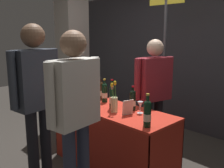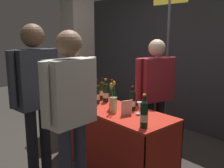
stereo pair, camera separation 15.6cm
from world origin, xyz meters
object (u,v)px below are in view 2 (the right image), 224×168
at_px(concrete_pillar, 78,48).
at_px(wine_glass_near_vendor, 90,100).
at_px(wine_glass_mid, 89,90).
at_px(wine_glass_near_taster, 139,106).
at_px(taster_foreground_right, 71,105).
at_px(booth_signpost, 168,49).
at_px(tasting_table, 112,128).
at_px(featured_wine_bottle, 132,100).
at_px(flower_vase, 113,102).
at_px(vendor_presenter, 156,88).
at_px(display_bottle_0, 106,92).

relative_size(concrete_pillar, wine_glass_near_vendor, 21.73).
xyz_separation_m(wine_glass_mid, wine_glass_near_taster, (0.98, -0.01, -0.01)).
bearing_deg(concrete_pillar, wine_glass_mid, -27.83).
bearing_deg(taster_foreground_right, concrete_pillar, 47.65).
xyz_separation_m(wine_glass_near_taster, booth_signpost, (-0.41, 1.03, 0.57)).
bearing_deg(wine_glass_near_vendor, wine_glass_near_taster, 26.25).
distance_m(tasting_table, featured_wine_bottle, 0.46).
relative_size(featured_wine_bottle, flower_vase, 0.79).
distance_m(featured_wine_bottle, vendor_presenter, 0.53).
bearing_deg(wine_glass_near_taster, display_bottle_0, 176.97).
distance_m(wine_glass_mid, flower_vase, 0.78).
bearing_deg(wine_glass_near_taster, wine_glass_near_vendor, -153.75).
xyz_separation_m(wine_glass_near_vendor, flower_vase, (0.33, 0.08, 0.03)).
height_order(tasting_table, taster_foreground_right, taster_foreground_right).
relative_size(tasting_table, vendor_presenter, 1.01).
bearing_deg(wine_glass_mid, tasting_table, -9.65).
bearing_deg(featured_wine_bottle, flower_vase, -112.70).
xyz_separation_m(concrete_pillar, wine_glass_near_vendor, (1.64, -0.92, -0.53)).
xyz_separation_m(tasting_table, booth_signpost, (-0.05, 1.13, 0.92)).
bearing_deg(tasting_table, flower_vase, -35.58).
bearing_deg(tasting_table, booth_signpost, 92.46).
bearing_deg(featured_wine_bottle, vendor_presenter, 98.99).
height_order(vendor_presenter, taster_foreground_right, taster_foreground_right).
bearing_deg(wine_glass_near_taster, tasting_table, -164.64).
bearing_deg(flower_vase, wine_glass_near_taster, 39.76).
distance_m(wine_glass_near_vendor, booth_signpost, 1.43).
distance_m(display_bottle_0, wine_glass_near_taster, 0.64).
bearing_deg(wine_glass_near_taster, featured_wine_bottle, 169.08).
bearing_deg(wine_glass_mid, concrete_pillar, 152.17).
bearing_deg(vendor_presenter, tasting_table, 1.09).
xyz_separation_m(wine_glass_near_taster, flower_vase, (-0.23, -0.19, 0.03)).
xyz_separation_m(concrete_pillar, display_bottle_0, (1.56, -0.62, -0.48)).
distance_m(wine_glass_near_vendor, wine_glass_near_taster, 0.62).
relative_size(featured_wine_bottle, wine_glass_mid, 2.05).
xyz_separation_m(flower_vase, vendor_presenter, (0.01, 0.74, 0.06)).
bearing_deg(wine_glass_near_vendor, vendor_presenter, 67.74).
distance_m(featured_wine_bottle, wine_glass_near_taster, 0.14).
bearing_deg(vendor_presenter, display_bottle_0, -25.85).
relative_size(tasting_table, booth_signpost, 0.70).
relative_size(vendor_presenter, booth_signpost, 0.69).
height_order(wine_glass_near_vendor, wine_glass_near_taster, wine_glass_near_taster).
bearing_deg(tasting_table, wine_glass_near_vendor, -138.41).
bearing_deg(booth_signpost, wine_glass_mid, -119.54).
bearing_deg(vendor_presenter, booth_signpost, -145.78).
bearing_deg(wine_glass_near_vendor, concrete_pillar, 150.66).
bearing_deg(booth_signpost, wine_glass_near_taster, -68.45).
xyz_separation_m(wine_glass_mid, flower_vase, (0.76, -0.20, 0.01)).
distance_m(wine_glass_near_vendor, wine_glass_mid, 0.51).
height_order(display_bottle_0, vendor_presenter, vendor_presenter).
xyz_separation_m(vendor_presenter, taster_foreground_right, (0.16, -1.40, 0.07)).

